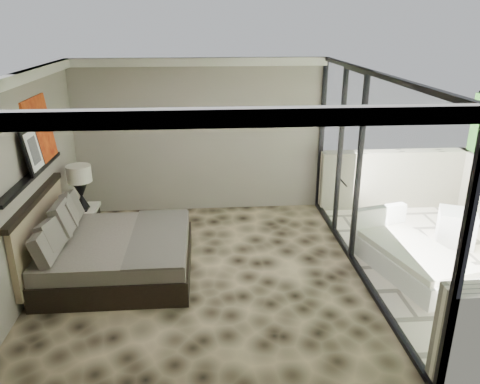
{
  "coord_description": "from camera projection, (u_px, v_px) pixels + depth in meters",
  "views": [
    {
      "loc": [
        0.07,
        -5.87,
        3.41
      ],
      "look_at": [
        0.57,
        0.4,
        1.09
      ],
      "focal_mm": 35.0,
      "sensor_mm": 36.0,
      "label": 1
    }
  ],
  "objects": [
    {
      "name": "floor",
      "position": [
        203.0,
        274.0,
        6.67
      ],
      "size": [
        5.0,
        5.0,
        0.0
      ],
      "primitive_type": "plane",
      "color": "black",
      "rests_on": "ground"
    },
    {
      "name": "ceiling",
      "position": [
        196.0,
        74.0,
        5.7
      ],
      "size": [
        4.5,
        5.0,
        0.02
      ],
      "primitive_type": "cube",
      "color": "silver",
      "rests_on": "back_wall"
    },
    {
      "name": "back_wall",
      "position": [
        200.0,
        137.0,
        8.51
      ],
      "size": [
        4.5,
        0.02,
        2.8
      ],
      "primitive_type": "cube",
      "color": "gray",
      "rests_on": "floor"
    },
    {
      "name": "left_wall",
      "position": [
        25.0,
        186.0,
        6.02
      ],
      "size": [
        0.02,
        5.0,
        2.8
      ],
      "primitive_type": "cube",
      "color": "gray",
      "rests_on": "floor"
    },
    {
      "name": "glass_wall",
      "position": [
        366.0,
        177.0,
        6.35
      ],
      "size": [
        0.08,
        5.0,
        2.8
      ],
      "primitive_type": "cube",
      "color": "white",
      "rests_on": "floor"
    },
    {
      "name": "terrace_slab",
      "position": [
        455.0,
        268.0,
        6.96
      ],
      "size": [
        3.0,
        5.0,
        0.12
      ],
      "primitive_type": "cube",
      "color": "silver",
      "rests_on": "ground"
    },
    {
      "name": "picture_ledge",
      "position": [
        31.0,
        176.0,
        6.08
      ],
      "size": [
        0.12,
        2.2,
        0.05
      ],
      "primitive_type": "cube",
      "color": "black",
      "rests_on": "left_wall"
    },
    {
      "name": "bed",
      "position": [
        111.0,
        252.0,
        6.58
      ],
      "size": [
        2.07,
        2.0,
        1.14
      ],
      "color": "black",
      "rests_on": "floor"
    },
    {
      "name": "nightstand",
      "position": [
        82.0,
        221.0,
        7.72
      ],
      "size": [
        0.62,
        0.62,
        0.56
      ],
      "primitive_type": "cube",
      "rotation": [
        0.0,
        0.0,
        0.12
      ],
      "color": "black",
      "rests_on": "floor"
    },
    {
      "name": "table_lamp",
      "position": [
        80.0,
        181.0,
        7.5
      ],
      "size": [
        0.39,
        0.39,
        0.72
      ],
      "color": "black",
      "rests_on": "nightstand"
    },
    {
      "name": "abstract_canvas",
      "position": [
        39.0,
        130.0,
        6.46
      ],
      "size": [
        0.13,
        0.9,
        0.9
      ],
      "primitive_type": "cube",
      "rotation": [
        0.0,
        -0.1,
        0.0
      ],
      "color": "#9E1C0D",
      "rests_on": "picture_ledge"
    },
    {
      "name": "framed_print",
      "position": [
        32.0,
        150.0,
        6.03
      ],
      "size": [
        0.11,
        0.5,
        0.6
      ],
      "primitive_type": "cube",
      "rotation": [
        0.0,
        -0.14,
        0.0
      ],
      "color": "black",
      "rests_on": "picture_ledge"
    },
    {
      "name": "ottoman",
      "position": [
        456.0,
        227.0,
        7.51
      ],
      "size": [
        0.73,
        0.73,
        0.55
      ],
      "primitive_type": "cube",
      "rotation": [
        0.0,
        0.0,
        -0.42
      ],
      "color": "silver",
      "rests_on": "terrace_slab"
    },
    {
      "name": "lounger",
      "position": [
        410.0,
        257.0,
        6.68
      ],
      "size": [
        1.33,
        1.97,
        0.7
      ],
      "rotation": [
        0.0,
        0.0,
        0.26
      ],
      "color": "white",
      "rests_on": "terrace_slab"
    }
  ]
}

